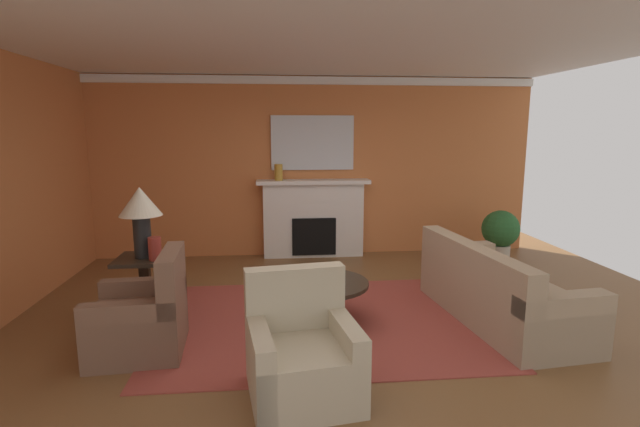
{
  "coord_description": "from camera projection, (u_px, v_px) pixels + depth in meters",
  "views": [
    {
      "loc": [
        -0.55,
        -4.81,
        2.03
      ],
      "look_at": [
        0.02,
        0.99,
        1.0
      ],
      "focal_mm": 26.55,
      "sensor_mm": 36.0,
      "label": 1
    }
  ],
  "objects": [
    {
      "name": "ground_plane",
      "position": [
        327.0,
        320.0,
        5.12
      ],
      "size": [
        8.81,
        8.81,
        0.0
      ],
      "primitive_type": "plane",
      "color": "brown"
    },
    {
      "name": "ceiling_panel",
      "position": [
        324.0,
        45.0,
        4.91
      ],
      "size": [
        7.38,
        6.23,
        0.06
      ],
      "primitive_type": "cube",
      "color": "white"
    },
    {
      "name": "armchair_facing_fireplace",
      "position": [
        302.0,
        358.0,
        3.62
      ],
      "size": [
        0.91,
        0.91,
        0.95
      ],
      "color": "#C1B293",
      "rests_on": "ground_plane"
    },
    {
      "name": "wall_fireplace",
      "position": [
        307.0,
        167.0,
        7.69
      ],
      "size": [
        7.38,
        0.12,
        2.87
      ],
      "primitive_type": "cube",
      "color": "#CC723D",
      "rests_on": "ground_plane"
    },
    {
      "name": "vase_mantel_left",
      "position": [
        279.0,
        172.0,
        7.4
      ],
      "size": [
        0.13,
        0.13,
        0.26
      ],
      "primitive_type": "cylinder",
      "color": "#B7892D",
      "rests_on": "fireplace"
    },
    {
      "name": "book_red_cover",
      "position": [
        323.0,
        278.0,
        5.07
      ],
      "size": [
        0.2,
        0.2,
        0.04
      ],
      "primitive_type": "cube",
      "rotation": [
        0.0,
        0.0,
        -0.07
      ],
      "color": "navy",
      "rests_on": "coffee_table"
    },
    {
      "name": "vase_on_side_table",
      "position": [
        155.0,
        249.0,
        4.88
      ],
      "size": [
        0.13,
        0.13,
        0.24
      ],
      "primitive_type": "cylinder",
      "color": "#9E3328",
      "rests_on": "side_table"
    },
    {
      "name": "coffee_table",
      "position": [
        321.0,
        292.0,
        5.01
      ],
      "size": [
        1.0,
        1.0,
        0.45
      ],
      "color": "#2D2319",
      "rests_on": "ground_plane"
    },
    {
      "name": "side_table",
      "position": [
        146.0,
        284.0,
        5.06
      ],
      "size": [
        0.56,
        0.56,
        0.7
      ],
      "color": "#2D2319",
      "rests_on": "ground_plane"
    },
    {
      "name": "book_art_folio",
      "position": [
        322.0,
        281.0,
        4.85
      ],
      "size": [
        0.23,
        0.22,
        0.04
      ],
      "primitive_type": "cube",
      "rotation": [
        0.0,
        0.0,
        -0.28
      ],
      "color": "maroon",
      "rests_on": "coffee_table"
    },
    {
      "name": "mantel_mirror",
      "position": [
        313.0,
        143.0,
        7.54
      ],
      "size": [
        1.32,
        0.04,
        0.86
      ],
      "primitive_type": "cube",
      "color": "silver"
    },
    {
      "name": "potted_plant",
      "position": [
        500.0,
        233.0,
        7.19
      ],
      "size": [
        0.56,
        0.56,
        0.83
      ],
      "color": "#BCB29E",
      "rests_on": "ground_plane"
    },
    {
      "name": "armchair_near_window",
      "position": [
        143.0,
        320.0,
        4.34
      ],
      "size": [
        0.85,
        0.85,
        0.95
      ],
      "color": "brown",
      "rests_on": "ground_plane"
    },
    {
      "name": "sofa",
      "position": [
        496.0,
        294.0,
        5.06
      ],
      "size": [
        1.12,
        2.18,
        0.85
      ],
      "color": "tan",
      "rests_on": "ground_plane"
    },
    {
      "name": "table_lamp",
      "position": [
        141.0,
        208.0,
        4.92
      ],
      "size": [
        0.44,
        0.44,
        0.75
      ],
      "color": "black",
      "rests_on": "side_table"
    },
    {
      "name": "area_rug",
      "position": [
        321.0,
        321.0,
        5.07
      ],
      "size": [
        3.39,
        2.58,
        0.01
      ],
      "primitive_type": "cube",
      "color": "#993D33",
      "rests_on": "ground_plane"
    },
    {
      "name": "crown_moulding",
      "position": [
        307.0,
        80.0,
        7.38
      ],
      "size": [
        7.38,
        0.08,
        0.12
      ],
      "primitive_type": "cube",
      "color": "white"
    },
    {
      "name": "book_small_novel",
      "position": [
        313.0,
        270.0,
        5.08
      ],
      "size": [
        0.2,
        0.21,
        0.03
      ],
      "primitive_type": "cube",
      "rotation": [
        0.0,
        0.0,
        -0.09
      ],
      "color": "navy",
      "rests_on": "coffee_table"
    },
    {
      "name": "fireplace",
      "position": [
        313.0,
        220.0,
        7.64
      ],
      "size": [
        1.8,
        0.35,
        1.25
      ],
      "color": "white",
      "rests_on": "ground_plane"
    }
  ]
}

